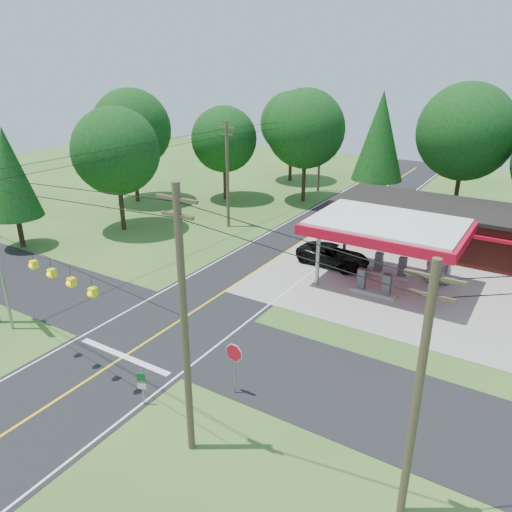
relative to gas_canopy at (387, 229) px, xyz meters
The scene contains 16 objects.
ground 16.38m from the gas_canopy, 124.70° to the right, with size 120.00×120.00×0.00m, color #305E21.
main_highway 16.37m from the gas_canopy, 124.70° to the right, with size 8.00×120.00×0.02m, color black.
cross_road 16.37m from the gas_canopy, 124.70° to the right, with size 70.00×7.00×0.02m, color black.
lane_center_yellow 16.37m from the gas_canopy, 124.70° to the right, with size 0.15×110.00×0.00m, color yellow.
gas_canopy is the anchor object (origin of this frame).
convenience_store 10.31m from the gas_canopy, 84.28° to the left, with size 16.40×7.55×3.80m.
utility_pole_near_right 20.13m from the gas_canopy, 94.29° to the right, with size 1.80×0.30×11.50m.
utility_pole_far_left 17.74m from the gas_canopy, 163.61° to the left, with size 1.80×0.30×10.00m.
utility_pole_right_b 19.80m from the gas_canopy, 69.27° to the right, with size 1.80×0.30×10.00m.
utility_pole_north 26.92m from the gas_canopy, 125.17° to the left, with size 0.30×0.30×9.50m.
overhead_beacons 21.56m from the gas_canopy, 117.76° to the right, with size 17.04×2.04×1.03m.
treeline_backdrop 14.09m from the gas_canopy, 126.61° to the left, with size 70.27×51.59×13.30m.
suv_car 5.87m from the gas_canopy, 161.57° to the left, with size 5.77×5.77×1.60m, color black.
sedan_car 6.12m from the gas_canopy, 53.13° to the left, with size 4.32×4.32×1.47m, color silver.
octagonal_stop_sign 16.28m from the gas_canopy, 97.12° to the right, with size 0.97×0.10×2.82m.
route_sign_post 19.96m from the gas_canopy, 105.29° to the right, with size 0.39×0.20×2.03m.
Camera 1 is at (18.60, -19.66, 15.49)m, focal length 35.00 mm.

